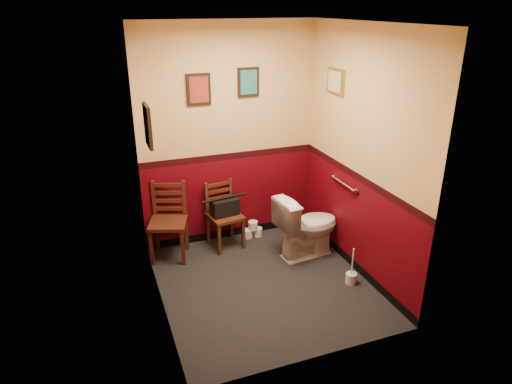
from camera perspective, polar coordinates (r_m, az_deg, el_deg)
floor at (r=5.11m, az=1.00°, el=-11.43°), size 2.20×2.40×0.00m
ceiling at (r=4.24m, az=1.26°, el=20.41°), size 2.20×2.40×0.00m
wall_back at (r=5.58m, az=-3.43°, el=6.84°), size 2.20×0.00×2.70m
wall_front at (r=3.50m, az=8.32°, el=-3.25°), size 2.20×0.00×2.70m
wall_left at (r=4.25m, az=-12.84°, el=1.16°), size 0.00×2.40×2.70m
wall_right at (r=4.99m, az=12.99°, el=4.37°), size 0.00×2.40×2.70m
grab_bar at (r=5.31m, az=10.89°, el=1.05°), size 0.05×0.56×0.06m
framed_print_back_a at (r=5.34m, az=-7.18°, el=12.59°), size 0.28×0.04×0.36m
framed_print_back_b at (r=5.50m, az=-0.96°, el=13.58°), size 0.26×0.04×0.34m
framed_print_left at (r=4.20m, az=-13.35°, el=8.04°), size 0.04×0.30×0.38m
framed_print_right at (r=5.32m, az=9.91°, el=13.49°), size 0.04×0.34×0.28m
toilet at (r=5.51m, az=6.43°, el=-4.26°), size 0.83×0.53×0.77m
toilet_brush at (r=5.20m, az=11.80°, el=-10.42°), size 0.12×0.12×0.43m
chair_left at (r=5.53m, az=-10.87°, el=-3.59°), size 0.54×0.54×0.91m
chair_right at (r=5.70m, az=-4.06°, el=-2.88°), size 0.44×0.44×0.83m
handbag at (r=5.62m, az=-3.93°, el=-1.88°), size 0.35×0.21×0.24m
tp_stack at (r=6.02m, az=-0.40°, el=-4.81°), size 0.26×0.13×0.22m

